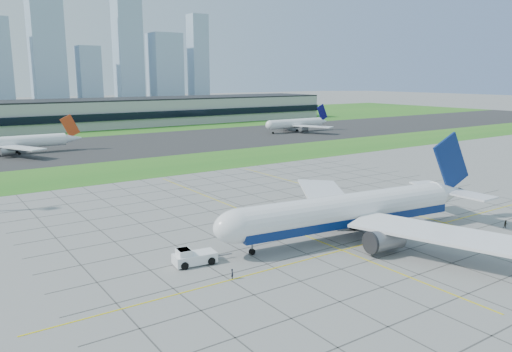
{
  "coord_description": "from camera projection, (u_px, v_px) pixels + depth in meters",
  "views": [
    {
      "loc": [
        -66.97,
        -59.3,
        28.64
      ],
      "look_at": [
        -5.72,
        29.67,
        7.0
      ],
      "focal_mm": 35.0,
      "sensor_mm": 36.0,
      "label": 1
    }
  ],
  "objects": [
    {
      "name": "terminal",
      "position": [
        129.0,
        112.0,
        297.1
      ],
      "size": [
        260.0,
        43.0,
        15.8
      ],
      "color": "#B7B7B2",
      "rests_on": "ground"
    },
    {
      "name": "crew_near",
      "position": [
        232.0,
        274.0,
        71.59
      ],
      "size": [
        0.5,
        0.64,
        1.54
      ],
      "primitive_type": "imported",
      "rotation": [
        0.0,
        0.0,
        1.31
      ],
      "color": "black",
      "rests_on": "ground"
    },
    {
      "name": "apron_markings",
      "position": [
        334.0,
        222.0,
        99.95
      ],
      "size": [
        120.0,
        130.0,
        0.03
      ],
      "color": "#474744",
      "rests_on": "ground"
    },
    {
      "name": "distant_jet_1",
      "position": [
        9.0,
        143.0,
        184.5
      ],
      "size": [
        47.25,
        42.66,
        14.08
      ],
      "color": "white",
      "rests_on": "ground"
    },
    {
      "name": "pushback_tug",
      "position": [
        193.0,
        257.0,
        77.08
      ],
      "size": [
        9.73,
        4.03,
        2.67
      ],
      "rotation": [
        0.0,
        0.0,
        -0.12
      ],
      "color": "white",
      "rests_on": "ground"
    },
    {
      "name": "airliner",
      "position": [
        349.0,
        211.0,
        89.46
      ],
      "size": [
        56.66,
        57.1,
        17.87
      ],
      "rotation": [
        0.0,
        0.0,
        -0.12
      ],
      "color": "white",
      "rests_on": "ground"
    },
    {
      "name": "grass_median",
      "position": [
        166.0,
        165.0,
        163.44
      ],
      "size": [
        700.0,
        35.0,
        0.04
      ],
      "primitive_type": "cube",
      "color": "#21691E",
      "rests_on": "ground"
    },
    {
      "name": "grass_far",
      "position": [
        50.0,
        125.0,
        296.71
      ],
      "size": [
        700.0,
        145.0,
        0.04
      ],
      "primitive_type": "cube",
      "color": "#21691E",
      "rests_on": "ground"
    },
    {
      "name": "ground",
      "position": [
        374.0,
        236.0,
        90.76
      ],
      "size": [
        1400.0,
        1400.0,
        0.0
      ],
      "primitive_type": "plane",
      "color": "gray",
      "rests_on": "ground"
    },
    {
      "name": "distant_jet_2",
      "position": [
        296.0,
        123.0,
        260.43
      ],
      "size": [
        38.53,
        42.66,
        14.08
      ],
      "color": "white",
      "rests_on": "ground"
    },
    {
      "name": "asphalt_taxiway",
      "position": [
        111.0,
        146.0,
        207.86
      ],
      "size": [
        700.0,
        75.0,
        0.04
      ],
      "primitive_type": "cube",
      "color": "#383838",
      "rests_on": "ground"
    },
    {
      "name": "crew_far",
      "position": [
        506.0,
        224.0,
        95.54
      ],
      "size": [
        0.97,
        0.93,
        1.58
      ],
      "primitive_type": "imported",
      "rotation": [
        0.0,
        0.0,
        -0.6
      ],
      "color": "black",
      "rests_on": "ground"
    }
  ]
}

